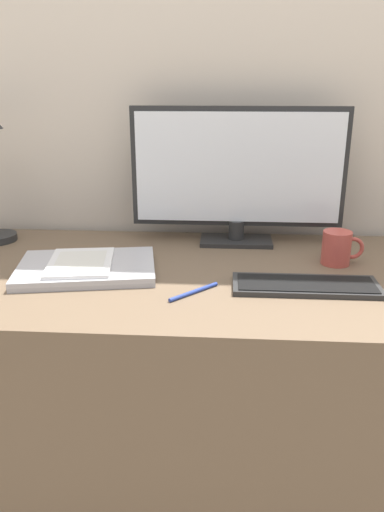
{
  "coord_description": "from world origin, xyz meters",
  "views": [
    {
      "loc": [
        0.04,
        -0.95,
        1.15
      ],
      "look_at": [
        -0.04,
        0.14,
        0.76
      ],
      "focal_mm": 35.0,
      "sensor_mm": 36.0,
      "label": 1
    }
  ],
  "objects_px": {
    "monitor": "(238,174)",
    "keyboard": "(306,285)",
    "laptop": "(87,268)",
    "ereader": "(81,263)",
    "coffee_mug": "(337,248)",
    "pen": "(194,292)"
  },
  "relations": [
    {
      "from": "monitor",
      "to": "keyboard",
      "type": "bearing_deg",
      "value": -64.86
    },
    {
      "from": "laptop",
      "to": "ereader",
      "type": "height_order",
      "value": "ereader"
    },
    {
      "from": "keyboard",
      "to": "laptop",
      "type": "distance_m",
      "value": 0.53
    },
    {
      "from": "coffee_mug",
      "to": "keyboard",
      "type": "bearing_deg",
      "value": -121.25
    },
    {
      "from": "keyboard",
      "to": "monitor",
      "type": "bearing_deg",
      "value": 115.14
    },
    {
      "from": "keyboard",
      "to": "pen",
      "type": "xyz_separation_m",
      "value": [
        -0.25,
        -0.05,
        -0.0
      ]
    },
    {
      "from": "monitor",
      "to": "coffee_mug",
      "type": "xyz_separation_m",
      "value": [
        0.25,
        -0.16,
        -0.16
      ]
    },
    {
      "from": "ereader",
      "to": "coffee_mug",
      "type": "bearing_deg",
      "value": 9.89
    },
    {
      "from": "keyboard",
      "to": "ereader",
      "type": "xyz_separation_m",
      "value": [
        -0.53,
        0.06,
        0.02
      ]
    },
    {
      "from": "laptop",
      "to": "keyboard",
      "type": "bearing_deg",
      "value": -6.96
    },
    {
      "from": "keyboard",
      "to": "pen",
      "type": "distance_m",
      "value": 0.26
    },
    {
      "from": "monitor",
      "to": "coffee_mug",
      "type": "bearing_deg",
      "value": -31.99
    },
    {
      "from": "keyboard",
      "to": "coffee_mug",
      "type": "xyz_separation_m",
      "value": [
        0.1,
        0.17,
        0.04
      ]
    },
    {
      "from": "laptop",
      "to": "coffee_mug",
      "type": "height_order",
      "value": "coffee_mug"
    },
    {
      "from": "keyboard",
      "to": "ereader",
      "type": "distance_m",
      "value": 0.54
    },
    {
      "from": "monitor",
      "to": "pen",
      "type": "height_order",
      "value": "monitor"
    },
    {
      "from": "laptop",
      "to": "coffee_mug",
      "type": "distance_m",
      "value": 0.63
    },
    {
      "from": "coffee_mug",
      "to": "laptop",
      "type": "bearing_deg",
      "value": -170.6
    },
    {
      "from": "coffee_mug",
      "to": "pen",
      "type": "height_order",
      "value": "coffee_mug"
    },
    {
      "from": "keyboard",
      "to": "ereader",
      "type": "height_order",
      "value": "ereader"
    },
    {
      "from": "monitor",
      "to": "laptop",
      "type": "xyz_separation_m",
      "value": [
        -0.37,
        -0.26,
        -0.19
      ]
    },
    {
      "from": "coffee_mug",
      "to": "pen",
      "type": "bearing_deg",
      "value": -148.66
    }
  ]
}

